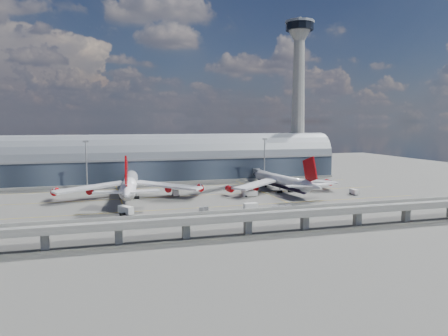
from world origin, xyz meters
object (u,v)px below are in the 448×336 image
object	(u,v)px
control_tower	(298,97)
service_truck_2	(250,194)
airliner_left	(129,185)
cargo_train_0	(204,209)
airliner_right	(283,182)
service_truck_1	(251,207)
cargo_train_2	(352,205)
cargo_train_1	(282,208)
service_truck_4	(175,193)
floodlight_mast_right	(265,159)
service_truck_0	(126,210)
floodlight_mast_left	(86,164)
service_truck_5	(247,191)
service_truck_3	(354,192)

from	to	relation	value
control_tower	service_truck_2	distance (m)	107.82
airliner_left	cargo_train_0	size ratio (longest dim) A/B	16.00
airliner_right	service_truck_1	distance (m)	50.89
control_tower	cargo_train_2	world-z (taller)	control_tower
cargo_train_1	service_truck_4	bearing A→B (deg)	43.43
airliner_left	floodlight_mast_right	bearing A→B (deg)	29.33
control_tower	floodlight_mast_right	size ratio (longest dim) A/B	4.01
service_truck_2	cargo_train_1	bearing A→B (deg)	-173.84
service_truck_0	service_truck_1	bearing A→B (deg)	-38.61
service_truck_1	cargo_train_1	bearing A→B (deg)	-104.63
airliner_right	cargo_train_2	size ratio (longest dim) A/B	8.77
service_truck_2	cargo_train_2	size ratio (longest dim) A/B	0.98
floodlight_mast_right	service_truck_0	distance (m)	110.01
floodlight_mast_left	service_truck_2	size ratio (longest dim) A/B	3.60
service_truck_0	cargo_train_1	distance (m)	61.36
service_truck_5	cargo_train_1	size ratio (longest dim) A/B	0.73
airliner_right	cargo_train_0	world-z (taller)	airliner_right
service_truck_2	service_truck_0	bearing A→B (deg)	115.88
airliner_left	cargo_train_0	distance (m)	45.98
floodlight_mast_left	airliner_left	xyz separation A→B (m)	(19.18, -33.83, -7.23)
airliner_left	service_truck_0	world-z (taller)	airliner_left
floodlight_mast_right	cargo_train_2	distance (m)	82.48
control_tower	service_truck_2	size ratio (longest dim) A/B	14.42
service_truck_2	service_truck_4	bearing A→B (deg)	75.79
service_truck_0	floodlight_mast_left	bearing A→B (deg)	73.50
service_truck_3	cargo_train_2	world-z (taller)	service_truck_3
control_tower	floodlight_mast_right	world-z (taller)	control_tower
control_tower	service_truck_0	world-z (taller)	control_tower
control_tower	airliner_left	bearing A→B (deg)	-151.91
service_truck_0	service_truck_5	world-z (taller)	service_truck_0
cargo_train_2	service_truck_3	bearing A→B (deg)	-42.08
airliner_left	cargo_train_1	size ratio (longest dim) A/B	8.30
airliner_left	service_truck_0	xyz separation A→B (m)	(-4.21, -34.93, -4.79)
service_truck_4	cargo_train_0	bearing A→B (deg)	-78.87
service_truck_0	service_truck_4	size ratio (longest dim) A/B	1.35
service_truck_2	airliner_right	bearing A→B (deg)	-64.30
service_truck_0	cargo_train_1	bearing A→B (deg)	-39.26
floodlight_mast_right	airliner_right	distance (m)	38.87
service_truck_0	airliner_left	bearing A→B (deg)	54.34
service_truck_0	service_truck_1	world-z (taller)	service_truck_1
airliner_right	service_truck_0	world-z (taller)	airliner_right
service_truck_3	cargo_train_1	size ratio (longest dim) A/B	0.60
service_truck_0	cargo_train_2	xyz separation A→B (m)	(91.95, -12.43, -0.78)
floodlight_mast_right	service_truck_2	world-z (taller)	floodlight_mast_right
floodlight_mast_left	service_truck_2	bearing A→B (deg)	-31.52
airliner_right	cargo_train_1	size ratio (longest dim) A/B	7.20
service_truck_5	cargo_train_0	xyz separation A→B (m)	(-29.76, -31.84, -0.73)
cargo_train_0	service_truck_2	bearing A→B (deg)	-29.22
service_truck_3	service_truck_4	world-z (taller)	service_truck_4
floodlight_mast_left	service_truck_0	world-z (taller)	floodlight_mast_left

